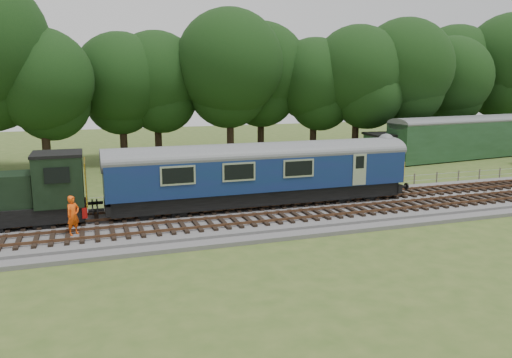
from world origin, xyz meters
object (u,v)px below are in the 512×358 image
object	(u,v)px
parked_coach	(461,136)
shunter_loco	(2,196)
worker	(73,215)
dmu_railcar	(261,169)

from	to	relation	value
parked_coach	shunter_loco	bearing A→B (deg)	-169.14
worker	parked_coach	bearing A→B (deg)	-16.96
dmu_railcar	parked_coach	size ratio (longest dim) A/B	1.07
dmu_railcar	shunter_loco	xyz separation A→B (m)	(-13.93, 0.00, -0.63)
worker	shunter_loco	bearing A→B (deg)	102.82
shunter_loco	worker	world-z (taller)	shunter_loco
parked_coach	worker	bearing A→B (deg)	-164.09
dmu_railcar	parked_coach	distance (m)	28.85
shunter_loco	worker	bearing A→B (deg)	-36.96
dmu_railcar	parked_coach	xyz separation A→B (m)	(25.73, 13.05, -0.22)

